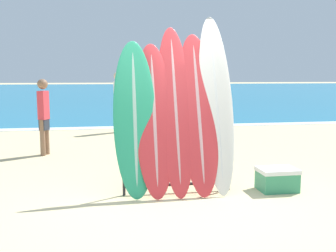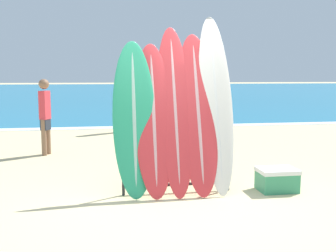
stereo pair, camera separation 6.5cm
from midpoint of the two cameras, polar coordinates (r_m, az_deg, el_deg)
ground_plane at (r=5.19m, az=1.47°, el=-11.31°), size 160.00×160.00×0.00m
ocean_water at (r=41.79m, az=-8.39°, el=5.08°), size 120.00×60.00×0.01m
surfboard_rack at (r=5.57m, az=1.05°, el=-5.18°), size 1.56×0.04×0.84m
surfboard_slot_0 at (r=5.42m, az=-5.19°, el=1.13°), size 0.59×0.63×2.15m
surfboard_slot_1 at (r=5.46m, az=-2.36°, el=1.08°), size 0.55×0.80×2.13m
surfboard_slot_2 at (r=5.55m, az=0.74°, el=2.49°), size 0.50×0.94×2.38m
surfboard_slot_3 at (r=5.61m, az=4.09°, el=2.02°), size 0.58×0.90×2.28m
surfboard_slot_4 at (r=5.71m, az=6.70°, el=3.41°), size 0.48×0.92×2.55m
person_near_water at (r=8.54m, az=-17.81°, el=1.69°), size 0.22×0.27×1.59m
person_mid_beach at (r=11.47m, az=-7.42°, el=3.82°), size 0.26×0.30×1.75m
cooler_box at (r=5.95m, az=15.25°, el=-7.46°), size 0.55×0.41×0.33m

